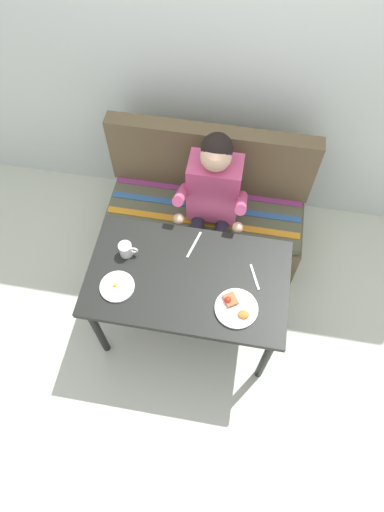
{
  "coord_description": "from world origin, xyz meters",
  "views": [
    {
      "loc": [
        0.23,
        -1.16,
        3.02
      ],
      "look_at": [
        0.0,
        0.15,
        0.72
      ],
      "focal_mm": 30.55,
      "sensor_mm": 36.0,
      "label": 1
    }
  ],
  "objects_px": {
    "couch": "(206,213)",
    "plate_breakfast": "(236,308)",
    "person": "(212,199)",
    "table": "(188,283)",
    "fork": "(255,277)",
    "knife": "(194,244)",
    "coffee_mug": "(126,249)",
    "plate_eggs": "(117,286)"
  },
  "relations": [
    {
      "from": "table",
      "to": "fork",
      "type": "xyz_separation_m",
      "value": [
        0.39,
        0.07,
        0.08
      ]
    },
    {
      "from": "couch",
      "to": "person",
      "type": "distance_m",
      "value": 0.45
    },
    {
      "from": "table",
      "to": "plate_breakfast",
      "type": "height_order",
      "value": "plate_breakfast"
    },
    {
      "from": "plate_eggs",
      "to": "knife",
      "type": "height_order",
      "value": "plate_eggs"
    },
    {
      "from": "coffee_mug",
      "to": "fork",
      "type": "relative_size",
      "value": 0.69
    },
    {
      "from": "table",
      "to": "coffee_mug",
      "type": "bearing_deg",
      "value": 166.29
    },
    {
      "from": "coffee_mug",
      "to": "knife",
      "type": "distance_m",
      "value": 0.41
    },
    {
      "from": "table",
      "to": "plate_breakfast",
      "type": "xyz_separation_m",
      "value": [
        0.3,
        -0.15,
        0.09
      ]
    },
    {
      "from": "fork",
      "to": "knife",
      "type": "xyz_separation_m",
      "value": [
        -0.39,
        0.16,
        0.0
      ]
    },
    {
      "from": "fork",
      "to": "plate_breakfast",
      "type": "bearing_deg",
      "value": -133.63
    },
    {
      "from": "person",
      "to": "knife",
      "type": "xyz_separation_m",
      "value": [
        -0.06,
        -0.36,
        -0.01
      ]
    },
    {
      "from": "plate_eggs",
      "to": "fork",
      "type": "relative_size",
      "value": 1.2
    },
    {
      "from": "plate_breakfast",
      "to": "knife",
      "type": "bearing_deg",
      "value": 129.07
    },
    {
      "from": "couch",
      "to": "person",
      "type": "xyz_separation_m",
      "value": [
        0.06,
        -0.17,
        0.41
      ]
    },
    {
      "from": "couch",
      "to": "plate_breakfast",
      "type": "relative_size",
      "value": 5.84
    },
    {
      "from": "coffee_mug",
      "to": "knife",
      "type": "relative_size",
      "value": 0.59
    },
    {
      "from": "table",
      "to": "plate_breakfast",
      "type": "bearing_deg",
      "value": -26.71
    },
    {
      "from": "couch",
      "to": "plate_eggs",
      "type": "distance_m",
      "value": 1.06
    },
    {
      "from": "table",
      "to": "couch",
      "type": "height_order",
      "value": "couch"
    },
    {
      "from": "coffee_mug",
      "to": "fork",
      "type": "bearing_deg",
      "value": -2.25
    },
    {
      "from": "fork",
      "to": "knife",
      "type": "relative_size",
      "value": 0.85
    },
    {
      "from": "coffee_mug",
      "to": "knife",
      "type": "bearing_deg",
      "value": 18.39
    },
    {
      "from": "plate_breakfast",
      "to": "coffee_mug",
      "type": "relative_size",
      "value": 2.09
    },
    {
      "from": "fork",
      "to": "knife",
      "type": "distance_m",
      "value": 0.42
    },
    {
      "from": "plate_eggs",
      "to": "coffee_mug",
      "type": "bearing_deg",
      "value": 90.04
    },
    {
      "from": "couch",
      "to": "plate_breakfast",
      "type": "bearing_deg",
      "value": -71.7
    },
    {
      "from": "table",
      "to": "plate_eggs",
      "type": "xyz_separation_m",
      "value": [
        -0.39,
        -0.14,
        0.09
      ]
    },
    {
      "from": "plate_breakfast",
      "to": "knife",
      "type": "distance_m",
      "value": 0.49
    },
    {
      "from": "table",
      "to": "plate_breakfast",
      "type": "relative_size",
      "value": 4.86
    },
    {
      "from": "person",
      "to": "plate_eggs",
      "type": "xyz_separation_m",
      "value": [
        -0.45,
        -0.73,
        -0.0
      ]
    },
    {
      "from": "person",
      "to": "plate_breakfast",
      "type": "height_order",
      "value": "person"
    },
    {
      "from": "plate_eggs",
      "to": "fork",
      "type": "xyz_separation_m",
      "value": [
        0.78,
        0.2,
        -0.01
      ]
    },
    {
      "from": "plate_breakfast",
      "to": "coffee_mug",
      "type": "bearing_deg",
      "value": 160.36
    },
    {
      "from": "couch",
      "to": "coffee_mug",
      "type": "xyz_separation_m",
      "value": [
        -0.39,
        -0.67,
        0.45
      ]
    },
    {
      "from": "coffee_mug",
      "to": "plate_breakfast",
      "type": "bearing_deg",
      "value": -19.64
    },
    {
      "from": "table",
      "to": "plate_breakfast",
      "type": "distance_m",
      "value": 0.35
    },
    {
      "from": "table",
      "to": "plate_eggs",
      "type": "relative_size",
      "value": 5.91
    },
    {
      "from": "person",
      "to": "fork",
      "type": "height_order",
      "value": "person"
    },
    {
      "from": "table",
      "to": "person",
      "type": "distance_m",
      "value": 0.6
    },
    {
      "from": "fork",
      "to": "knife",
      "type": "height_order",
      "value": "same"
    },
    {
      "from": "person",
      "to": "table",
      "type": "bearing_deg",
      "value": -95.77
    },
    {
      "from": "fork",
      "to": "coffee_mug",
      "type": "bearing_deg",
      "value": 155.86
    }
  ]
}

